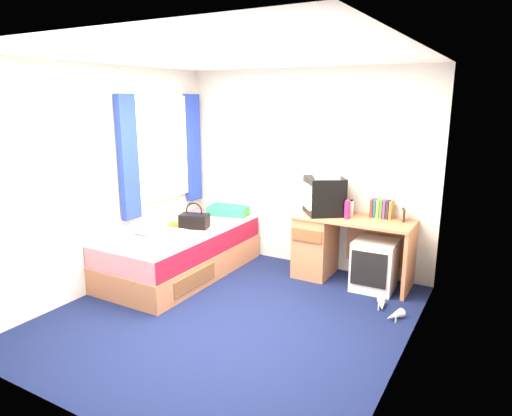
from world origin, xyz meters
The scene contains 20 objects.
ground centered at (0.00, 0.00, 0.00)m, with size 3.40×3.40×0.00m, color #0C1438.
room_shell centered at (0.00, 0.00, 1.45)m, with size 3.40×3.40×3.40m.
bed centered at (-1.10, 0.64, 0.27)m, with size 1.01×2.00×0.54m.
pillow centered at (-1.01, 1.55, 0.60)m, with size 0.52×0.33×0.11m, color #166A92.
desk centered at (0.47, 1.44, 0.41)m, with size 1.30×0.55×0.75m.
storage_cube centered at (1.02, 1.34, 0.28)m, with size 0.44×0.44×0.55m, color silver.
crt_tv centered at (0.37, 1.44, 0.96)m, with size 0.58×0.58×0.43m.
vcr centered at (0.37, 1.44, 1.22)m, with size 0.39×0.28×0.08m, color silver.
book_row centered at (1.00, 1.60, 0.85)m, with size 0.24×0.13×0.20m.
picture_frame centered at (1.24, 1.56, 0.82)m, with size 0.02×0.12×0.14m, color black.
pink_water_bottle centered at (0.68, 1.36, 0.85)m, with size 0.06×0.06×0.19m, color #D91E60.
aerosol_can centered at (0.68, 1.51, 0.83)m, with size 0.05×0.05×0.17m, color silver.
handbag centered at (-1.02, 0.81, 0.63)m, with size 0.38×0.28×0.31m.
towel centered at (-0.97, 0.32, 0.59)m, with size 0.28×0.24×0.09m, color white.
magazine centered at (-1.26, 0.77, 0.55)m, with size 0.21×0.28×0.01m, color gold.
water_bottle centered at (-1.35, 0.26, 0.58)m, with size 0.07×0.07×0.20m, color white.
colour_swatch_fan centered at (-1.12, 0.04, 0.55)m, with size 0.22×0.06×0.01m, color gold.
remote_control centered at (-1.07, 0.27, 0.55)m, with size 0.05×0.16×0.02m, color black.
window_assembly centered at (-1.55, 0.90, 1.42)m, with size 0.11×1.42×1.40m.
white_heels centered at (1.32, 0.80, 0.04)m, with size 0.33×0.41×0.09m.
Camera 1 is at (2.23, -3.38, 2.05)m, focal length 32.00 mm.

